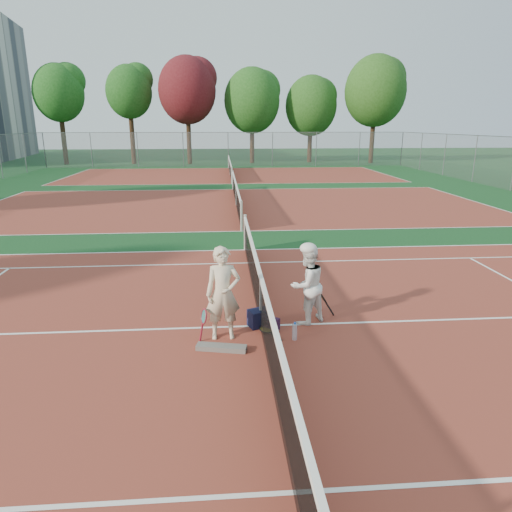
% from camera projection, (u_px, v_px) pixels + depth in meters
% --- Properties ---
extents(ground, '(130.00, 130.00, 0.00)m').
position_uv_depth(ground, '(261.00, 326.00, 8.71)').
color(ground, '#103B19').
rests_on(ground, ground).
extents(court_main, '(23.77, 10.97, 0.01)m').
position_uv_depth(court_main, '(261.00, 326.00, 8.71)').
color(court_main, maroon).
rests_on(court_main, ground).
extents(court_far_a, '(23.77, 10.97, 0.01)m').
position_uv_depth(court_far_a, '(236.00, 205.00, 21.64)').
color(court_far_a, maroon).
rests_on(court_far_a, ground).
extents(court_far_b, '(23.77, 10.97, 0.01)m').
position_uv_depth(court_far_b, '(230.00, 175.00, 34.57)').
color(court_far_b, maroon).
rests_on(court_far_b, ground).
extents(net_main, '(0.10, 10.98, 1.02)m').
position_uv_depth(net_main, '(261.00, 301.00, 8.57)').
color(net_main, black).
rests_on(net_main, ground).
extents(net_far_a, '(0.10, 10.98, 1.02)m').
position_uv_depth(net_far_a, '(236.00, 195.00, 21.50)').
color(net_far_a, black).
rests_on(net_far_a, ground).
extents(net_far_b, '(0.10, 10.98, 1.02)m').
position_uv_depth(net_far_b, '(230.00, 168.00, 34.42)').
color(net_far_b, black).
rests_on(net_far_b, ground).
extents(fence_back, '(32.00, 0.06, 3.00)m').
position_uv_depth(fence_back, '(228.00, 150.00, 40.85)').
color(fence_back, slate).
rests_on(fence_back, ground).
extents(player_a, '(0.64, 0.44, 1.69)m').
position_uv_depth(player_a, '(223.00, 293.00, 8.02)').
color(player_a, beige).
rests_on(player_a, ground).
extents(player_b, '(0.94, 0.88, 1.53)m').
position_uv_depth(player_b, '(307.00, 285.00, 8.68)').
color(player_b, white).
rests_on(player_b, ground).
extents(racket_red, '(0.23, 0.30, 0.59)m').
position_uv_depth(racket_red, '(204.00, 325.00, 8.05)').
color(racket_red, maroon).
rests_on(racket_red, ground).
extents(racket_black_held, '(0.37, 0.30, 0.53)m').
position_uv_depth(racket_black_held, '(322.00, 304.00, 9.07)').
color(racket_black_held, black).
rests_on(racket_black_held, ground).
extents(racket_spare, '(0.54, 0.65, 0.08)m').
position_uv_depth(racket_spare, '(266.00, 330.00, 8.45)').
color(racket_spare, black).
rests_on(racket_spare, ground).
extents(sports_bag_navy, '(0.49, 0.42, 0.33)m').
position_uv_depth(sports_bag_navy, '(260.00, 318.00, 8.67)').
color(sports_bag_navy, black).
rests_on(sports_bag_navy, ground).
extents(sports_bag_purple, '(0.33, 0.32, 0.22)m').
position_uv_depth(sports_bag_purple, '(271.00, 324.00, 8.54)').
color(sports_bag_purple, black).
rests_on(sports_bag_purple, ground).
extents(net_cover_canvas, '(0.88, 0.38, 0.09)m').
position_uv_depth(net_cover_canvas, '(221.00, 348.00, 7.77)').
color(net_cover_canvas, '#5F5B56').
rests_on(net_cover_canvas, ground).
extents(water_bottle, '(0.09, 0.09, 0.30)m').
position_uv_depth(water_bottle, '(295.00, 332.00, 8.12)').
color(water_bottle, '#C6DEFB').
rests_on(water_bottle, ground).
extents(tree_back_0, '(4.52, 4.52, 9.05)m').
position_uv_depth(tree_back_0, '(59.00, 93.00, 41.74)').
color(tree_back_0, '#382314').
rests_on(tree_back_0, ground).
extents(tree_back_1, '(4.22, 4.22, 9.00)m').
position_uv_depth(tree_back_1, '(129.00, 92.00, 42.15)').
color(tree_back_1, '#382314').
rests_on(tree_back_1, ground).
extents(tree_back_maroon, '(5.33, 5.33, 9.78)m').
position_uv_depth(tree_back_maroon, '(187.00, 90.00, 42.17)').
color(tree_back_maroon, '#382314').
rests_on(tree_back_maroon, ground).
extents(tree_back_3, '(5.32, 5.32, 8.91)m').
position_uv_depth(tree_back_3, '(252.00, 101.00, 43.56)').
color(tree_back_3, '#382314').
rests_on(tree_back_3, ground).
extents(tree_back_4, '(5.01, 5.01, 8.30)m').
position_uv_depth(tree_back_4, '(311.00, 106.00, 44.55)').
color(tree_back_4, '#382314').
rests_on(tree_back_4, ground).
extents(tree_back_5, '(5.77, 5.77, 10.04)m').
position_uv_depth(tree_back_5, '(375.00, 91.00, 43.25)').
color(tree_back_5, '#382314').
rests_on(tree_back_5, ground).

